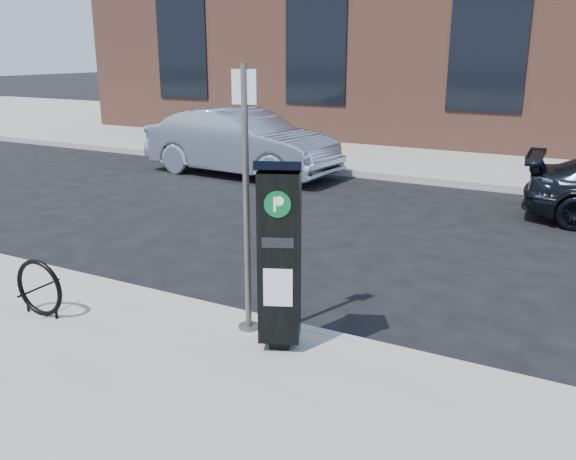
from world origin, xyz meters
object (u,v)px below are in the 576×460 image
Objects in this scene: parking_kiosk at (280,254)px; car_silver at (241,142)px; sign_pole at (246,205)px; bike_rack at (39,288)px.

car_silver is at bearing 101.35° from parking_kiosk.
sign_pole is 0.55× the size of car_silver.
parking_kiosk is at bearing 10.56° from bike_rack.
car_silver is (-2.65, 8.04, 0.32)m from bike_rack.
parking_kiosk reaches higher than car_silver.
sign_pole is 8.70m from car_silver.
bike_rack is at bearing -176.54° from sign_pole.
sign_pole reaches higher than car_silver.
bike_rack is at bearing 169.45° from parking_kiosk.
parking_kiosk is at bearing -141.37° from car_silver.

